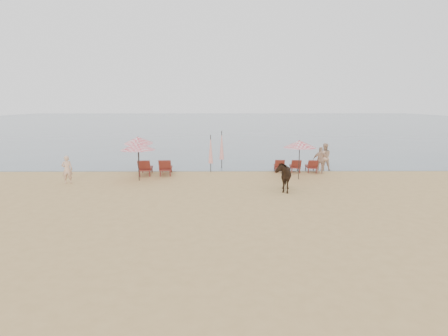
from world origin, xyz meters
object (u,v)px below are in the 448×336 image
Objects in this scene: umbrella_closed_left at (222,145)px; umbrella_closed_right at (211,149)px; umbrella_open_left_a at (138,146)px; umbrella_open_left_b at (138,140)px; lounger_cluster_left at (156,167)px; beachgoer_right_a at (324,157)px; beachgoer_left at (67,169)px; beachgoer_right_b at (321,160)px; lounger_cluster_right at (295,166)px; umbrella_open_right at (300,144)px; cow at (283,176)px.

umbrella_closed_right is (-0.71, -1.42, -0.09)m from umbrella_closed_left.
umbrella_open_left_b reaches higher than umbrella_open_left_a.
lounger_cluster_left is 3.68m from umbrella_closed_right.
umbrella_closed_right is at bearing 6.86° from beachgoer_right_a.
umbrella_closed_left reaches higher than umbrella_open_left_a.
lounger_cluster_left is 5.06m from beachgoer_left.
umbrella_open_left_a is 1.42× the size of beachgoer_left.
beachgoer_right_b is (-0.52, -1.02, -0.06)m from beachgoer_right_a.
umbrella_open_right reaches higher than lounger_cluster_right.
cow is at bearing -53.99° from umbrella_closed_right.
lounger_cluster_right is 1.16× the size of umbrella_closed_right.
umbrella_closed_left reaches higher than cow.
umbrella_open_left_b reaches higher than beachgoer_left.
umbrella_open_right is at bearing 172.27° from beachgoer_left.
lounger_cluster_left is 11.00m from beachgoer_right_a.
lounger_cluster_left reaches higher than lounger_cluster_right.
umbrella_open_left_b reaches higher than beachgoer_right_a.
cow reaches higher than lounger_cluster_right.
beachgoer_right_a is at bearing 3.83° from lounger_cluster_left.
umbrella_closed_left reaches higher than lounger_cluster_left.
lounger_cluster_right is 5.11m from umbrella_closed_left.
beachgoer_left is (-3.18, -3.73, -1.26)m from umbrella_open_left_b.
umbrella_open_right is at bearing 65.83° from beachgoer_right_b.
beachgoer_left is at bearing 166.06° from umbrella_open_right.
cow is at bearing -34.65° from lounger_cluster_left.
cow is at bearing 158.62° from beachgoer_left.
cow is (3.80, -5.23, -0.70)m from umbrella_closed_right.
umbrella_open_left_a is 8.36m from cow.
umbrella_open_left_b is 1.27× the size of cow.
umbrella_open_left_a is 1.31× the size of beachgoer_right_b.
cow is at bearing -65.08° from umbrella_closed_left.
cow is 5.71m from beachgoer_right_b.
umbrella_open_left_a reaches higher than beachgoer_left.
lounger_cluster_left is 8.85m from umbrella_open_right.
beachgoer_left is 15.86m from beachgoer_right_a.
umbrella_closed_right is (-5.22, 2.32, -0.59)m from umbrella_open_right.
umbrella_open_left_b reaches higher than lounger_cluster_left.
umbrella_open_right is at bearing -9.69° from umbrella_open_left_a.
umbrella_closed_right is at bearing -169.19° from beachgoer_left.
cow is at bearing -134.53° from umbrella_open_right.
lounger_cluster_left is 0.87× the size of umbrella_closed_right.
umbrella_open_left_b reaches higher than cow.
umbrella_closed_right is 1.33× the size of beachgoer_right_a.
umbrella_open_right is 5.88m from umbrella_closed_left.
umbrella_open_right is 1.27× the size of beachgoer_right_a.
lounger_cluster_right is 13.79m from beachgoer_left.
umbrella_open_left_b is 1.51× the size of beachgoer_left.
lounger_cluster_left is at bearing 153.07° from umbrella_open_right.
beachgoer_right_a is at bearing 63.64° from cow.
beachgoer_right_b reaches higher than lounger_cluster_left.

